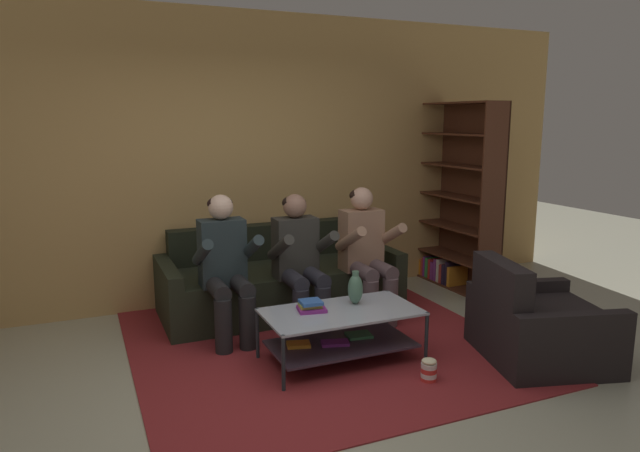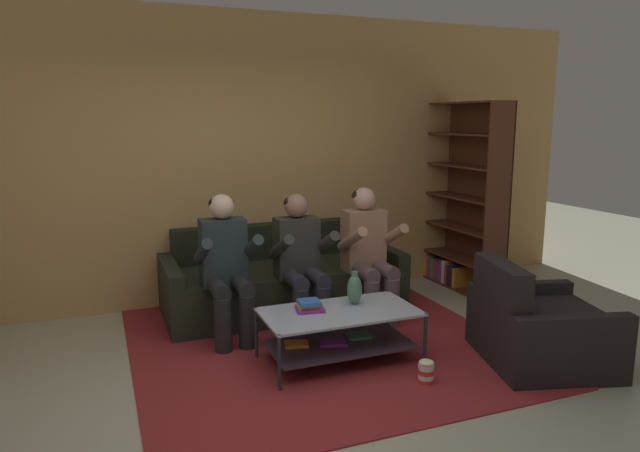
{
  "view_description": "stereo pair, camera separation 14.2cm",
  "coord_description": "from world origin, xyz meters",
  "px_view_note": "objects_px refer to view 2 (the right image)",
  "views": [
    {
      "loc": [
        -1.27,
        -3.19,
        1.85
      ],
      "look_at": [
        0.53,
        1.0,
        0.99
      ],
      "focal_mm": 32.0,
      "sensor_mm": 36.0,
      "label": 1
    },
    {
      "loc": [
        -1.14,
        -3.24,
        1.85
      ],
      "look_at": [
        0.53,
        1.0,
        0.99
      ],
      "focal_mm": 32.0,
      "sensor_mm": 36.0,
      "label": 2
    }
  ],
  "objects_px": {
    "couch": "(282,282)",
    "popcorn_tub": "(426,371)",
    "person_seated_left": "(226,262)",
    "coffee_table": "(339,328)",
    "armchair": "(538,329)",
    "vase": "(354,289)",
    "person_seated_middle": "(301,257)",
    "bookshelf": "(464,212)",
    "book_stack": "(309,306)",
    "person_seated_right": "(369,249)"
  },
  "relations": [
    {
      "from": "person_seated_left",
      "to": "person_seated_middle",
      "type": "distance_m",
      "value": 0.66
    },
    {
      "from": "person_seated_left",
      "to": "bookshelf",
      "type": "xyz_separation_m",
      "value": [
        2.79,
        0.58,
        0.17
      ]
    },
    {
      "from": "armchair",
      "to": "vase",
      "type": "bearing_deg",
      "value": 151.64
    },
    {
      "from": "couch",
      "to": "book_stack",
      "type": "bearing_deg",
      "value": -98.26
    },
    {
      "from": "bookshelf",
      "to": "armchair",
      "type": "bearing_deg",
      "value": -109.22
    },
    {
      "from": "person_seated_left",
      "to": "coffee_table",
      "type": "height_order",
      "value": "person_seated_left"
    },
    {
      "from": "book_stack",
      "to": "person_seated_right",
      "type": "bearing_deg",
      "value": 39.57
    },
    {
      "from": "armchair",
      "to": "couch",
      "type": "bearing_deg",
      "value": 127.2
    },
    {
      "from": "person_seated_middle",
      "to": "vase",
      "type": "bearing_deg",
      "value": -73.25
    },
    {
      "from": "person_seated_right",
      "to": "bookshelf",
      "type": "bearing_deg",
      "value": 21.75
    },
    {
      "from": "popcorn_tub",
      "to": "armchair",
      "type": "bearing_deg",
      "value": -0.22
    },
    {
      "from": "vase",
      "to": "bookshelf",
      "type": "distance_m",
      "value": 2.32
    },
    {
      "from": "person_seated_middle",
      "to": "book_stack",
      "type": "distance_m",
      "value": 0.75
    },
    {
      "from": "person_seated_middle",
      "to": "book_stack",
      "type": "bearing_deg",
      "value": -104.66
    },
    {
      "from": "couch",
      "to": "popcorn_tub",
      "type": "height_order",
      "value": "couch"
    },
    {
      "from": "person_seated_middle",
      "to": "bookshelf",
      "type": "height_order",
      "value": "bookshelf"
    },
    {
      "from": "vase",
      "to": "armchair",
      "type": "bearing_deg",
      "value": -28.36
    },
    {
      "from": "person_seated_middle",
      "to": "popcorn_tub",
      "type": "bearing_deg",
      "value": -71.17
    },
    {
      "from": "coffee_table",
      "to": "armchair",
      "type": "xyz_separation_m",
      "value": [
        1.42,
        -0.57,
        -0.01
      ]
    },
    {
      "from": "book_stack",
      "to": "coffee_table",
      "type": "bearing_deg",
      "value": -22.44
    },
    {
      "from": "couch",
      "to": "person_seated_right",
      "type": "relative_size",
      "value": 1.84
    },
    {
      "from": "bookshelf",
      "to": "armchair",
      "type": "distance_m",
      "value": 2.13
    },
    {
      "from": "person_seated_middle",
      "to": "person_seated_left",
      "type": "bearing_deg",
      "value": 179.76
    },
    {
      "from": "couch",
      "to": "popcorn_tub",
      "type": "xyz_separation_m",
      "value": [
        0.46,
        -1.9,
        -0.19
      ]
    },
    {
      "from": "bookshelf",
      "to": "popcorn_tub",
      "type": "xyz_separation_m",
      "value": [
        -1.66,
        -1.93,
        -0.76
      ]
    },
    {
      "from": "coffee_table",
      "to": "vase",
      "type": "distance_m",
      "value": 0.33
    },
    {
      "from": "person_seated_middle",
      "to": "person_seated_right",
      "type": "height_order",
      "value": "person_seated_right"
    },
    {
      "from": "person_seated_right",
      "to": "coffee_table",
      "type": "height_order",
      "value": "person_seated_right"
    },
    {
      "from": "person_seated_middle",
      "to": "couch",
      "type": "bearing_deg",
      "value": 90.0
    },
    {
      "from": "popcorn_tub",
      "to": "person_seated_middle",
      "type": "bearing_deg",
      "value": 108.83
    },
    {
      "from": "person_seated_middle",
      "to": "armchair",
      "type": "relative_size",
      "value": 1.06
    },
    {
      "from": "coffee_table",
      "to": "bookshelf",
      "type": "height_order",
      "value": "bookshelf"
    },
    {
      "from": "vase",
      "to": "popcorn_tub",
      "type": "relative_size",
      "value": 1.52
    },
    {
      "from": "person_seated_left",
      "to": "bookshelf",
      "type": "distance_m",
      "value": 2.85
    },
    {
      "from": "armchair",
      "to": "coffee_table",
      "type": "bearing_deg",
      "value": 158.2
    },
    {
      "from": "person_seated_middle",
      "to": "coffee_table",
      "type": "bearing_deg",
      "value": -87.95
    },
    {
      "from": "person_seated_right",
      "to": "armchair",
      "type": "relative_size",
      "value": 1.08
    },
    {
      "from": "book_stack",
      "to": "bookshelf",
      "type": "xyz_separation_m",
      "value": [
        2.31,
        1.28,
        0.4
      ]
    },
    {
      "from": "couch",
      "to": "person_seated_middle",
      "type": "bearing_deg",
      "value": -90.0
    },
    {
      "from": "person_seated_left",
      "to": "popcorn_tub",
      "type": "distance_m",
      "value": 1.85
    },
    {
      "from": "person_seated_middle",
      "to": "book_stack",
      "type": "relative_size",
      "value": 5.1
    },
    {
      "from": "bookshelf",
      "to": "armchair",
      "type": "relative_size",
      "value": 1.78
    },
    {
      "from": "bookshelf",
      "to": "vase",
      "type": "bearing_deg",
      "value": -146.63
    },
    {
      "from": "book_stack",
      "to": "popcorn_tub",
      "type": "bearing_deg",
      "value": -45.43
    },
    {
      "from": "book_stack",
      "to": "popcorn_tub",
      "type": "distance_m",
      "value": 0.98
    },
    {
      "from": "couch",
      "to": "person_seated_middle",
      "type": "relative_size",
      "value": 1.89
    },
    {
      "from": "book_stack",
      "to": "vase",
      "type": "bearing_deg",
      "value": 2.49
    },
    {
      "from": "vase",
      "to": "armchair",
      "type": "relative_size",
      "value": 0.23
    },
    {
      "from": "coffee_table",
      "to": "person_seated_right",
      "type": "bearing_deg",
      "value": 51.03
    },
    {
      "from": "popcorn_tub",
      "to": "person_seated_left",
      "type": "bearing_deg",
      "value": 129.75
    }
  ]
}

